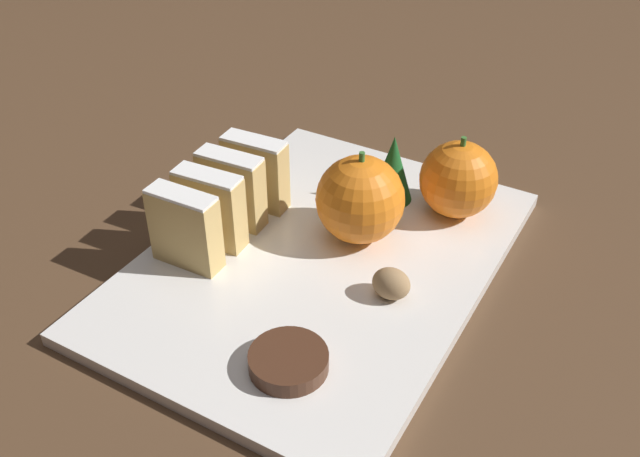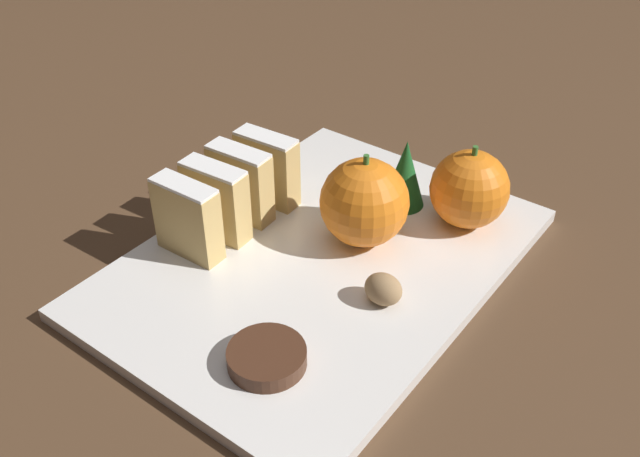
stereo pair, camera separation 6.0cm
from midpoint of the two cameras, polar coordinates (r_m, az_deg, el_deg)
ground_plane at (r=0.63m, az=2.75°, el=-3.18°), size 6.00×6.00×0.00m
serving_platter at (r=0.63m, az=2.76°, el=-2.76°), size 0.28×0.38×0.01m
stollen_slice_front at (r=0.61m, az=-7.81°, el=0.66°), size 0.06×0.02×0.07m
stollen_slice_second at (r=0.63m, az=-5.66°, el=2.12°), size 0.06×0.03×0.07m
stollen_slice_third at (r=0.65m, az=-3.78°, el=3.54°), size 0.06×0.03×0.07m
stollen_slice_fourth at (r=0.67m, az=-1.70°, el=4.73°), size 0.06×0.03×0.07m
orange_near at (r=0.66m, az=14.44°, el=2.98°), size 0.07×0.07×0.08m
orange_far at (r=0.62m, az=6.35°, el=1.99°), size 0.08×0.08×0.09m
walnut at (r=0.57m, az=8.11°, el=-4.95°), size 0.03×0.03×0.03m
chocolate_cookie at (r=0.52m, az=-0.95°, el=-10.40°), size 0.06×0.06×0.01m
evergreen_sprig at (r=0.68m, az=9.37°, el=4.29°), size 0.04×0.04×0.07m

